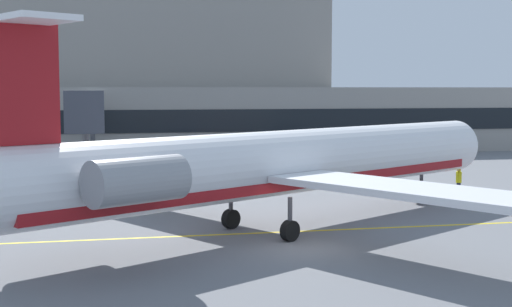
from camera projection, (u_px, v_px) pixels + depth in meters
The scene contains 8 objects.
ground at pixel (305, 249), 28.92m from camera, with size 120.00×120.00×0.11m.
terminal_building at pixel (171, 80), 76.43m from camera, with size 71.01×17.58×19.15m.
jet_bridge_west at pixel (89, 109), 53.67m from camera, with size 2.40×23.02×6.37m.
regional_jet at pixel (274, 164), 32.01m from camera, with size 31.44×23.59×8.78m.
baggage_tug at pixel (347, 155), 60.21m from camera, with size 3.56×2.72×1.93m.
pushback_tractor at pixel (223, 164), 52.57m from camera, with size 3.31×3.39×2.00m.
marshaller at pixel (459, 181), 42.55m from camera, with size 0.34×0.83×1.95m.
safety_cone_alpha at pixel (160, 197), 41.17m from camera, with size 0.47×0.47×0.55m.
Camera 1 is at (-7.70, -27.47, 6.43)m, focal length 49.96 mm.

